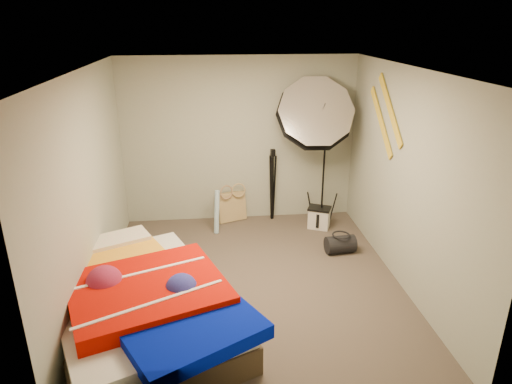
{
  "coord_description": "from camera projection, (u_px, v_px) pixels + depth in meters",
  "views": [
    {
      "loc": [
        -0.47,
        -4.69,
        2.97
      ],
      "look_at": [
        0.1,
        0.6,
        0.95
      ],
      "focal_mm": 32.0,
      "sensor_mm": 36.0,
      "label": 1
    }
  ],
  "objects": [
    {
      "name": "tote_bag",
      "position": [
        231.0,
        207.0,
        7.13
      ],
      "size": [
        0.49,
        0.34,
        0.46
      ],
      "primitive_type": "cube",
      "rotation": [
        -0.14,
        0.0,
        0.35
      ],
      "color": "tan",
      "rests_on": "floor"
    },
    {
      "name": "floor",
      "position": [
        253.0,
        284.0,
        5.46
      ],
      "size": [
        4.0,
        4.0,
        0.0
      ],
      "primitive_type": "plane",
      "color": "brown",
      "rests_on": "ground"
    },
    {
      "name": "duffel_bag",
      "position": [
        340.0,
        244.0,
        6.16
      ],
      "size": [
        0.42,
        0.28,
        0.24
      ],
      "primitive_type": "cylinder",
      "rotation": [
        0.0,
        1.57,
        0.1
      ],
      "color": "black",
      "rests_on": "floor"
    },
    {
      "name": "photo_umbrella",
      "position": [
        315.0,
        115.0,
        6.49
      ],
      "size": [
        1.41,
        1.09,
        2.35
      ],
      "color": "black",
      "rests_on": "floor"
    },
    {
      "name": "camera_case",
      "position": [
        319.0,
        218.0,
        6.89
      ],
      "size": [
        0.37,
        0.32,
        0.3
      ],
      "primitive_type": "cube",
      "rotation": [
        0.0,
        0.0,
        -0.43
      ],
      "color": "silver",
      "rests_on": "floor"
    },
    {
      "name": "wall_back",
      "position": [
        239.0,
        141.0,
        6.87
      ],
      "size": [
        3.5,
        0.0,
        3.5
      ],
      "primitive_type": "plane",
      "rotation": [
        1.57,
        0.0,
        0.0
      ],
      "color": "#949C8D",
      "rests_on": "floor"
    },
    {
      "name": "camera_tripod",
      "position": [
        273.0,
        180.0,
        7.02
      ],
      "size": [
        0.07,
        0.07,
        1.14
      ],
      "color": "black",
      "rests_on": "floor"
    },
    {
      "name": "wall_right",
      "position": [
        405.0,
        181.0,
        5.19
      ],
      "size": [
        0.0,
        4.0,
        4.0
      ],
      "primitive_type": "plane",
      "rotation": [
        1.57,
        0.0,
        -1.57
      ],
      "color": "#949C8D",
      "rests_on": "floor"
    },
    {
      "name": "wall_left",
      "position": [
        89.0,
        192.0,
        4.84
      ],
      "size": [
        0.0,
        4.0,
        4.0
      ],
      "primitive_type": "plane",
      "rotation": [
        1.57,
        0.0,
        1.57
      ],
      "color": "#949C8D",
      "rests_on": "floor"
    },
    {
      "name": "wall_front",
      "position": [
        282.0,
        285.0,
        3.16
      ],
      "size": [
        3.5,
        0.0,
        3.5
      ],
      "primitive_type": "plane",
      "rotation": [
        -1.57,
        0.0,
        0.0
      ],
      "color": "#949C8D",
      "rests_on": "floor"
    },
    {
      "name": "wall_stripe_upper",
      "position": [
        390.0,
        109.0,
        5.5
      ],
      "size": [
        0.02,
        0.91,
        0.78
      ],
      "primitive_type": "cube",
      "rotation": [
        0.7,
        0.0,
        0.0
      ],
      "color": "gold",
      "rests_on": "wall_right"
    },
    {
      "name": "bed",
      "position": [
        140.0,
        305.0,
        4.5
      ],
      "size": [
        2.38,
        2.66,
        0.65
      ],
      "color": "#453624",
      "rests_on": "floor"
    },
    {
      "name": "wall_stripe_lower",
      "position": [
        381.0,
        122.0,
        5.8
      ],
      "size": [
        0.02,
        0.91,
        0.78
      ],
      "primitive_type": "cube",
      "rotation": [
        0.7,
        0.0,
        0.0
      ],
      "color": "gold",
      "rests_on": "wall_right"
    },
    {
      "name": "ceiling",
      "position": [
        253.0,
        69.0,
        4.57
      ],
      "size": [
        4.0,
        4.0,
        0.0
      ],
      "primitive_type": "plane",
      "rotation": [
        3.14,
        0.0,
        0.0
      ],
      "color": "silver",
      "rests_on": "wall_back"
    },
    {
      "name": "wrapping_roll",
      "position": [
        217.0,
        212.0,
        6.69
      ],
      "size": [
        0.12,
        0.2,
        0.64
      ],
      "primitive_type": "cylinder",
      "rotation": [
        -0.17,
        0.0,
        -0.3
      ],
      "color": "#5796B9",
      "rests_on": "floor"
    }
  ]
}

